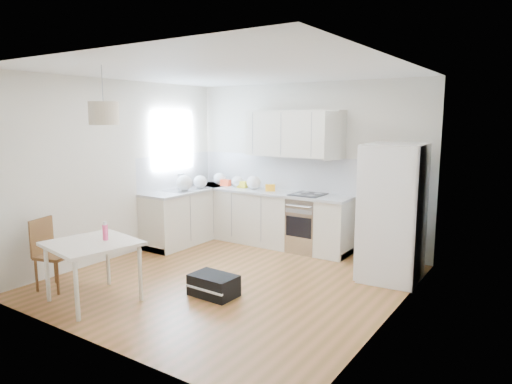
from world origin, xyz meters
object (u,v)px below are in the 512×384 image
dining_chair (55,254)px  gym_bag (214,285)px  refrigerator (394,212)px  dining_table (92,248)px

dining_chair → gym_bag: 2.04m
refrigerator → dining_chair: (-3.38, -2.75, -0.45)m
gym_bag → dining_chair: bearing=-151.1°
refrigerator → gym_bag: refrigerator is taller
refrigerator → gym_bag: bearing=-135.6°
refrigerator → gym_bag: 2.55m
refrigerator → gym_bag: size_ratio=3.22×
dining_chair → dining_table: bearing=-14.4°
refrigerator → dining_table: 3.82m
refrigerator → dining_chair: size_ratio=2.01×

